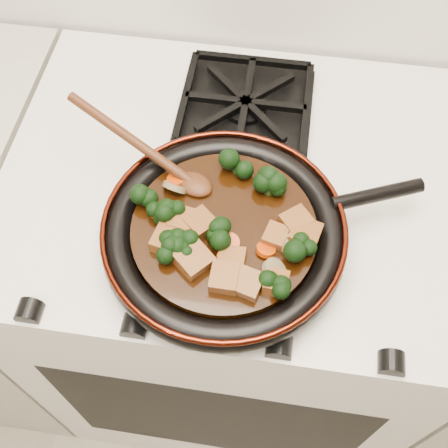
# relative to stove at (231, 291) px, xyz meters

# --- Properties ---
(stove) EXTENTS (0.76, 0.60, 0.90)m
(stove) POSITION_rel_stove_xyz_m (0.00, 0.00, 0.00)
(stove) COLOR silver
(stove) RESTS_ON ground
(burner_grate_front) EXTENTS (0.23, 0.23, 0.03)m
(burner_grate_front) POSITION_rel_stove_xyz_m (0.00, -0.14, 0.46)
(burner_grate_front) COLOR black
(burner_grate_front) RESTS_ON stove
(burner_grate_back) EXTENTS (0.23, 0.23, 0.03)m
(burner_grate_back) POSITION_rel_stove_xyz_m (0.00, 0.14, 0.46)
(burner_grate_back) COLOR black
(burner_grate_back) RESTS_ON stove
(skillet) EXTENTS (0.46, 0.35, 0.05)m
(skillet) POSITION_rel_stove_xyz_m (0.01, -0.14, 0.49)
(skillet) COLOR black
(skillet) RESTS_ON burner_grate_front
(braising_sauce) EXTENTS (0.26, 0.26, 0.02)m
(braising_sauce) POSITION_rel_stove_xyz_m (0.00, -0.14, 0.50)
(braising_sauce) COLOR black
(braising_sauce) RESTS_ON skillet
(tofu_cube_0) EXTENTS (0.04, 0.04, 0.03)m
(tofu_cube_0) POSITION_rel_stove_xyz_m (-0.06, -0.14, 0.52)
(tofu_cube_0) COLOR brown
(tofu_cube_0) RESTS_ON braising_sauce
(tofu_cube_1) EXTENTS (0.06, 0.05, 0.03)m
(tofu_cube_1) POSITION_rel_stove_xyz_m (-0.03, -0.14, 0.52)
(tofu_cube_1) COLOR brown
(tofu_cube_1) RESTS_ON braising_sauce
(tofu_cube_2) EXTENTS (0.04, 0.04, 0.02)m
(tofu_cube_2) POSITION_rel_stove_xyz_m (0.02, -0.19, 0.52)
(tofu_cube_2) COLOR brown
(tofu_cube_2) RESTS_ON braising_sauce
(tofu_cube_3) EXTENTS (0.05, 0.05, 0.02)m
(tofu_cube_3) POSITION_rel_stove_xyz_m (0.10, -0.12, 0.52)
(tofu_cube_3) COLOR brown
(tofu_cube_3) RESTS_ON braising_sauce
(tofu_cube_4) EXTENTS (0.04, 0.04, 0.03)m
(tofu_cube_4) POSITION_rel_stove_xyz_m (0.02, -0.22, 0.52)
(tofu_cube_4) COLOR brown
(tofu_cube_4) RESTS_ON braising_sauce
(tofu_cube_5) EXTENTS (0.03, 0.04, 0.02)m
(tofu_cube_5) POSITION_rel_stove_xyz_m (0.08, -0.21, 0.52)
(tofu_cube_5) COLOR brown
(tofu_cube_5) RESTS_ON braising_sauce
(tofu_cube_6) EXTENTS (0.05, 0.05, 0.03)m
(tofu_cube_6) POSITION_rel_stove_xyz_m (0.12, -0.14, 0.52)
(tofu_cube_6) COLOR brown
(tofu_cube_6) RESTS_ON braising_sauce
(tofu_cube_7) EXTENTS (0.06, 0.06, 0.03)m
(tofu_cube_7) POSITION_rel_stove_xyz_m (-0.03, -0.20, 0.52)
(tofu_cube_7) COLOR brown
(tofu_cube_7) RESTS_ON braising_sauce
(tofu_cube_8) EXTENTS (0.04, 0.04, 0.02)m
(tofu_cube_8) POSITION_rel_stove_xyz_m (0.08, -0.14, 0.52)
(tofu_cube_8) COLOR brown
(tofu_cube_8) RESTS_ON braising_sauce
(tofu_cube_9) EXTENTS (0.05, 0.05, 0.02)m
(tofu_cube_9) POSITION_rel_stove_xyz_m (0.05, -0.22, 0.52)
(tofu_cube_9) COLOR brown
(tofu_cube_9) RESTS_ON braising_sauce
(tofu_cube_10) EXTENTS (0.05, 0.05, 0.03)m
(tofu_cube_10) POSITION_rel_stove_xyz_m (-0.07, -0.17, 0.52)
(tofu_cube_10) COLOR brown
(tofu_cube_10) RESTS_ON braising_sauce
(broccoli_floret_0) EXTENTS (0.09, 0.09, 0.06)m
(broccoli_floret_0) POSITION_rel_stove_xyz_m (0.11, -0.16, 0.52)
(broccoli_floret_0) COLOR black
(broccoli_floret_0) RESTS_ON braising_sauce
(broccoli_floret_1) EXTENTS (0.07, 0.07, 0.07)m
(broccoli_floret_1) POSITION_rel_stove_xyz_m (0.06, -0.07, 0.52)
(broccoli_floret_1) COLOR black
(broccoli_floret_1) RESTS_ON braising_sauce
(broccoli_floret_2) EXTENTS (0.07, 0.07, 0.07)m
(broccoli_floret_2) POSITION_rel_stove_xyz_m (0.08, -0.22, 0.52)
(broccoli_floret_2) COLOR black
(broccoli_floret_2) RESTS_ON braising_sauce
(broccoli_floret_3) EXTENTS (0.08, 0.07, 0.06)m
(broccoli_floret_3) POSITION_rel_stove_xyz_m (-0.04, -0.18, 0.52)
(broccoli_floret_3) COLOR black
(broccoli_floret_3) RESTS_ON braising_sauce
(broccoli_floret_4) EXTENTS (0.09, 0.08, 0.06)m
(broccoli_floret_4) POSITION_rel_stove_xyz_m (-0.07, -0.13, 0.52)
(broccoli_floret_4) COLOR black
(broccoli_floret_4) RESTS_ON braising_sauce
(broccoli_floret_5) EXTENTS (0.08, 0.08, 0.05)m
(broccoli_floret_5) POSITION_rel_stove_xyz_m (-0.11, -0.12, 0.52)
(broccoli_floret_5) COLOR black
(broccoli_floret_5) RESTS_ON braising_sauce
(broccoli_floret_6) EXTENTS (0.07, 0.07, 0.07)m
(broccoli_floret_6) POSITION_rel_stove_xyz_m (0.01, -0.04, 0.52)
(broccoli_floret_6) COLOR black
(broccoli_floret_6) RESTS_ON braising_sauce
(broccoli_floret_7) EXTENTS (0.08, 0.09, 0.07)m
(broccoli_floret_7) POSITION_rel_stove_xyz_m (-0.01, -0.16, 0.52)
(broccoli_floret_7) COLOR black
(broccoli_floret_7) RESTS_ON braising_sauce
(broccoli_floret_8) EXTENTS (0.07, 0.07, 0.06)m
(broccoli_floret_8) POSITION_rel_stove_xyz_m (-0.07, -0.19, 0.52)
(broccoli_floret_8) COLOR black
(broccoli_floret_8) RESTS_ON braising_sauce
(carrot_coin_0) EXTENTS (0.03, 0.03, 0.02)m
(carrot_coin_0) POSITION_rel_stove_xyz_m (-0.08, -0.07, 0.51)
(carrot_coin_0) COLOR #BB3605
(carrot_coin_0) RESTS_ON braising_sauce
(carrot_coin_1) EXTENTS (0.03, 0.03, 0.02)m
(carrot_coin_1) POSITION_rel_stove_xyz_m (0.01, -0.21, 0.51)
(carrot_coin_1) COLOR #BB3605
(carrot_coin_1) RESTS_ON braising_sauce
(carrot_coin_2) EXTENTS (0.03, 0.03, 0.02)m
(carrot_coin_2) POSITION_rel_stove_xyz_m (-0.09, -0.13, 0.51)
(carrot_coin_2) COLOR #BB3605
(carrot_coin_2) RESTS_ON braising_sauce
(carrot_coin_3) EXTENTS (0.03, 0.03, 0.02)m
(carrot_coin_3) POSITION_rel_stove_xyz_m (0.01, -0.19, 0.51)
(carrot_coin_3) COLOR #BB3605
(carrot_coin_3) RESTS_ON braising_sauce
(carrot_coin_4) EXTENTS (0.03, 0.03, 0.02)m
(carrot_coin_4) POSITION_rel_stove_xyz_m (0.07, -0.17, 0.51)
(carrot_coin_4) COLOR #BB3605
(carrot_coin_4) RESTS_ON braising_sauce
(carrot_coin_5) EXTENTS (0.03, 0.03, 0.01)m
(carrot_coin_5) POSITION_rel_stove_xyz_m (0.01, -0.16, 0.51)
(carrot_coin_5) COLOR #BB3605
(carrot_coin_5) RESTS_ON braising_sauce
(mushroom_slice_0) EXTENTS (0.04, 0.04, 0.03)m
(mushroom_slice_0) POSITION_rel_stove_xyz_m (-0.08, -0.08, 0.52)
(mushroom_slice_0) COLOR olive
(mushroom_slice_0) RESTS_ON braising_sauce
(mushroom_slice_1) EXTENTS (0.04, 0.04, 0.02)m
(mushroom_slice_1) POSITION_rel_stove_xyz_m (0.10, -0.15, 0.52)
(mushroom_slice_1) COLOR olive
(mushroom_slice_1) RESTS_ON braising_sauce
(mushroom_slice_2) EXTENTS (0.04, 0.04, 0.03)m
(mushroom_slice_2) POSITION_rel_stove_xyz_m (0.08, -0.20, 0.52)
(mushroom_slice_2) COLOR olive
(mushroom_slice_2) RESTS_ON braising_sauce
(wooden_spoon) EXTENTS (0.14, 0.08, 0.23)m
(wooden_spoon) POSITION_rel_stove_xyz_m (-0.11, -0.05, 0.53)
(wooden_spoon) COLOR #45210E
(wooden_spoon) RESTS_ON braising_sauce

